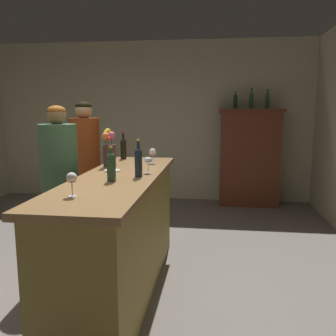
% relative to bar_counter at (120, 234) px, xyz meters
% --- Properties ---
extents(floor, '(9.02, 9.02, 0.00)m').
position_rel_bar_counter_xyz_m(floor, '(-0.34, -0.05, -0.53)').
color(floor, slate).
rests_on(floor, ground).
extents(wall_back, '(5.70, 0.12, 2.77)m').
position_rel_bar_counter_xyz_m(wall_back, '(-0.34, 3.48, 0.86)').
color(wall_back, beige).
rests_on(wall_back, ground).
extents(bar_counter, '(0.67, 2.36, 1.05)m').
position_rel_bar_counter_xyz_m(bar_counter, '(0.00, 0.00, 0.00)').
color(bar_counter, olive).
rests_on(bar_counter, ground).
extents(display_cabinet, '(1.04, 0.44, 1.61)m').
position_rel_bar_counter_xyz_m(display_cabinet, '(1.38, 3.17, 0.31)').
color(display_cabinet, '#5F2E1C').
rests_on(display_cabinet, ground).
extents(wine_bottle_syrah, '(0.07, 0.07, 0.30)m').
position_rel_bar_counter_xyz_m(wine_bottle_syrah, '(-0.22, 1.03, 0.65)').
color(wine_bottle_syrah, black).
rests_on(wine_bottle_syrah, bar_counter).
extents(wine_bottle_riesling, '(0.06, 0.06, 0.31)m').
position_rel_bar_counter_xyz_m(wine_bottle_riesling, '(0.18, -0.04, 0.66)').
color(wine_bottle_riesling, '#1E2934').
rests_on(wine_bottle_riesling, bar_counter).
extents(wine_bottle_malbec, '(0.07, 0.07, 0.28)m').
position_rel_bar_counter_xyz_m(wine_bottle_malbec, '(0.01, -0.25, 0.65)').
color(wine_bottle_malbec, '#284831').
rests_on(wine_bottle_malbec, bar_counter).
extents(wine_glass_front, '(0.07, 0.07, 0.16)m').
position_rel_bar_counter_xyz_m(wine_glass_front, '(-0.10, -0.76, 0.64)').
color(wine_glass_front, white).
rests_on(wine_glass_front, bar_counter).
extents(wine_glass_mid, '(0.07, 0.07, 0.14)m').
position_rel_bar_counter_xyz_m(wine_glass_mid, '(0.23, 0.15, 0.63)').
color(wine_glass_mid, white).
rests_on(wine_glass_mid, bar_counter).
extents(wine_glass_rear, '(0.07, 0.07, 0.16)m').
position_rel_bar_counter_xyz_m(wine_glass_rear, '(0.17, 0.71, 0.63)').
color(wine_glass_rear, white).
rests_on(wine_glass_rear, bar_counter).
extents(flower_arrangement, '(0.13, 0.13, 0.37)m').
position_rel_bar_counter_xyz_m(flower_arrangement, '(-0.22, 0.46, 0.69)').
color(flower_arrangement, '#4B2F2D').
rests_on(flower_arrangement, bar_counter).
extents(cheese_plate, '(0.15, 0.15, 0.01)m').
position_rel_bar_counter_xyz_m(cheese_plate, '(-0.11, 0.20, 0.53)').
color(cheese_plate, white).
rests_on(cheese_plate, bar_counter).
extents(display_bottle_left, '(0.06, 0.06, 0.29)m').
position_rel_bar_counter_xyz_m(display_bottle_left, '(1.12, 3.17, 1.21)').
color(display_bottle_left, '#1C3D21').
rests_on(display_bottle_left, display_cabinet).
extents(display_bottle_midleft, '(0.07, 0.07, 0.33)m').
position_rel_bar_counter_xyz_m(display_bottle_midleft, '(1.38, 3.17, 1.23)').
color(display_bottle_midleft, '#21502F').
rests_on(display_bottle_midleft, display_cabinet).
extents(display_bottle_center, '(0.06, 0.06, 0.33)m').
position_rel_bar_counter_xyz_m(display_bottle_center, '(1.63, 3.17, 1.23)').
color(display_bottle_center, '#224E2A').
rests_on(display_bottle_center, display_cabinet).
extents(patron_by_cabinet, '(0.35, 0.35, 1.64)m').
position_rel_bar_counter_xyz_m(patron_by_cabinet, '(-0.67, 0.30, 0.37)').
color(patron_by_cabinet, brown).
rests_on(patron_by_cabinet, ground).
extents(patron_in_navy, '(0.37, 0.37, 1.70)m').
position_rel_bar_counter_xyz_m(patron_in_navy, '(-0.76, 1.26, 0.40)').
color(patron_in_navy, '#282448').
rests_on(patron_in_navy, ground).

